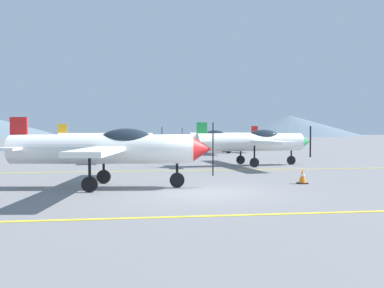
% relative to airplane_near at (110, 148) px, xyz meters
% --- Properties ---
extents(ground_plane, '(400.00, 400.00, 0.00)m').
position_rel_airplane_near_xyz_m(ground_plane, '(3.43, -1.42, -1.48)').
color(ground_plane, slate).
extents(apron_line_near, '(80.00, 0.16, 0.01)m').
position_rel_airplane_near_xyz_m(apron_line_near, '(3.43, -5.19, -1.48)').
color(apron_line_near, yellow).
rests_on(apron_line_near, ground_plane).
extents(apron_line_far, '(80.00, 0.16, 0.01)m').
position_rel_airplane_near_xyz_m(apron_line_far, '(3.43, 5.73, -1.48)').
color(apron_line_far, yellow).
rests_on(apron_line_far, ground_plane).
extents(airplane_near, '(7.68, 8.82, 2.64)m').
position_rel_airplane_near_xyz_m(airplane_near, '(0.00, 0.00, 0.00)').
color(airplane_near, white).
rests_on(airplane_near, ground_plane).
extents(airplane_mid, '(7.69, 8.82, 2.64)m').
position_rel_airplane_near_xyz_m(airplane_mid, '(8.00, 8.27, 0.00)').
color(airplane_mid, white).
rests_on(airplane_mid, ground_plane).
extents(airplane_far, '(7.68, 8.82, 2.64)m').
position_rel_airplane_near_xyz_m(airplane_far, '(-1.23, 14.21, 0.00)').
color(airplane_far, white).
rests_on(airplane_far, ground_plane).
extents(airplane_back, '(7.58, 8.76, 2.64)m').
position_rel_airplane_near_xyz_m(airplane_back, '(8.71, 22.14, 0.00)').
color(airplane_back, white).
rests_on(airplane_back, ground_plane).
extents(traffic_cone_front, '(0.36, 0.36, 0.59)m').
position_rel_airplane_near_xyz_m(traffic_cone_front, '(7.57, 0.14, -1.20)').
color(traffic_cone_front, black).
rests_on(traffic_cone_front, ground_plane).
extents(hill_centerleft, '(65.77, 65.77, 9.53)m').
position_rel_airplane_near_xyz_m(hill_centerleft, '(69.02, 157.26, 3.28)').
color(hill_centerleft, slate).
rests_on(hill_centerleft, ground_plane).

